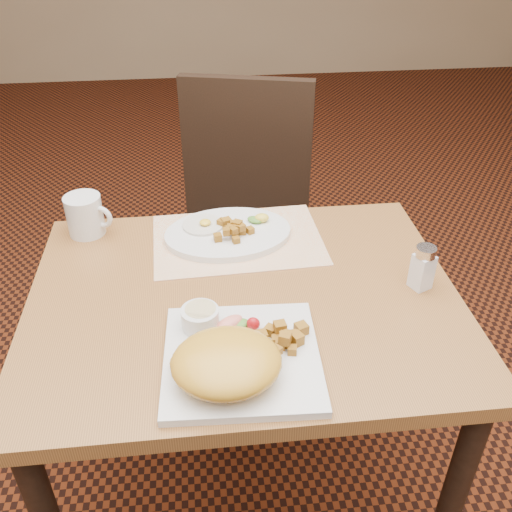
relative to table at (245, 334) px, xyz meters
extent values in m
plane|color=black|center=(0.00, 0.00, -0.64)|extent=(8.00, 8.00, 0.00)
cube|color=#9A622F|center=(0.00, 0.00, 0.09)|extent=(0.90, 0.70, 0.03)
cylinder|color=black|center=(-0.40, 0.30, -0.28)|extent=(0.05, 0.05, 0.71)
cylinder|color=black|center=(0.40, 0.30, -0.28)|extent=(0.05, 0.05, 0.71)
cube|color=black|center=(0.03, 0.58, -0.19)|extent=(0.51, 0.51, 0.05)
cylinder|color=black|center=(0.25, 0.71, -0.43)|extent=(0.04, 0.04, 0.42)
cylinder|color=black|center=(0.16, 0.36, -0.43)|extent=(0.04, 0.04, 0.42)
cylinder|color=black|center=(-0.10, 0.79, -0.43)|extent=(0.04, 0.04, 0.42)
cylinder|color=black|center=(-0.19, 0.45, -0.43)|extent=(0.04, 0.04, 0.42)
cube|color=black|center=(0.08, 0.77, 0.08)|extent=(0.42, 0.14, 0.50)
cube|color=white|center=(0.00, 0.21, 0.11)|extent=(0.41, 0.30, 0.00)
cube|color=silver|center=(-0.02, -0.19, 0.12)|extent=(0.29, 0.29, 0.02)
ellipsoid|color=gold|center=(-0.05, -0.24, 0.16)|extent=(0.19, 0.17, 0.07)
ellipsoid|color=gold|center=(-0.03, -0.26, 0.14)|extent=(0.08, 0.07, 0.03)
ellipsoid|color=gold|center=(-0.11, -0.21, 0.14)|extent=(0.08, 0.07, 0.03)
cylinder|color=silver|center=(-0.09, -0.11, 0.15)|extent=(0.07, 0.07, 0.04)
cylinder|color=beige|center=(-0.09, -0.10, 0.16)|extent=(0.06, 0.06, 0.01)
ellipsoid|color=#387223|center=(-0.02, -0.12, 0.13)|extent=(0.04, 0.03, 0.01)
ellipsoid|color=red|center=(0.01, -0.13, 0.14)|extent=(0.03, 0.03, 0.03)
ellipsoid|color=#F28C72|center=(-0.04, -0.12, 0.14)|extent=(0.07, 0.06, 0.02)
cylinder|color=white|center=(-0.08, 0.26, 0.13)|extent=(0.10, 0.10, 0.01)
ellipsoid|color=yellow|center=(-0.07, 0.25, 0.14)|extent=(0.03, 0.03, 0.01)
ellipsoid|color=#387223|center=(0.05, 0.26, 0.13)|extent=(0.05, 0.05, 0.01)
ellipsoid|color=yellow|center=(0.07, 0.26, 0.14)|extent=(0.04, 0.03, 0.02)
cube|color=white|center=(0.37, -0.01, 0.15)|extent=(0.05, 0.05, 0.08)
cylinder|color=silver|center=(0.37, -0.01, 0.20)|extent=(0.06, 0.06, 0.02)
cylinder|color=silver|center=(-0.36, 0.29, 0.16)|extent=(0.09, 0.09, 0.10)
torus|color=silver|center=(-0.32, 0.27, 0.16)|extent=(0.06, 0.03, 0.06)
cube|color=#A76F1B|center=(0.09, -0.15, 0.14)|extent=(0.03, 0.03, 0.02)
cube|color=#A76F1B|center=(0.06, -0.16, 0.13)|extent=(0.02, 0.02, 0.02)
cube|color=#A76F1B|center=(0.04, -0.17, 0.13)|extent=(0.02, 0.02, 0.02)
cube|color=#A76F1B|center=(0.06, -0.17, 0.13)|extent=(0.02, 0.02, 0.02)
cube|color=#A76F1B|center=(0.05, -0.18, 0.13)|extent=(0.02, 0.02, 0.02)
cube|color=#A76F1B|center=(0.05, -0.15, 0.15)|extent=(0.02, 0.02, 0.02)
cube|color=#A76F1B|center=(0.05, -0.17, 0.13)|extent=(0.02, 0.02, 0.02)
cube|color=#A76F1B|center=(0.07, -0.20, 0.13)|extent=(0.02, 0.02, 0.02)
cube|color=#A76F1B|center=(0.01, -0.16, 0.13)|extent=(0.03, 0.03, 0.02)
cube|color=#A76F1B|center=(0.06, -0.18, 0.13)|extent=(0.02, 0.02, 0.02)
cube|color=#A76F1B|center=(0.02, -0.16, 0.14)|extent=(0.02, 0.02, 0.02)
cube|color=#A76F1B|center=(0.06, -0.19, 0.15)|extent=(0.03, 0.03, 0.02)
cube|color=#A76F1B|center=(0.04, -0.21, 0.15)|extent=(0.02, 0.02, 0.02)
cube|color=#A76F1B|center=(0.08, -0.18, 0.14)|extent=(0.03, 0.03, 0.02)
cube|color=#A76F1B|center=(0.07, -0.17, 0.14)|extent=(0.02, 0.02, 0.02)
cube|color=#A76F1B|center=(0.04, -0.14, 0.13)|extent=(0.03, 0.03, 0.02)
cube|color=#A76F1B|center=(0.06, -0.18, 0.15)|extent=(0.02, 0.02, 0.02)
cube|color=#A76F1B|center=(0.00, 0.22, 0.14)|extent=(0.02, 0.02, 0.01)
cube|color=#A76F1B|center=(0.00, 0.21, 0.14)|extent=(0.02, 0.02, 0.02)
cube|color=#A76F1B|center=(0.00, 0.21, 0.15)|extent=(0.03, 0.03, 0.02)
cube|color=#A76F1B|center=(0.00, 0.21, 0.14)|extent=(0.03, 0.03, 0.02)
cube|color=#A76F1B|center=(-0.02, 0.22, 0.14)|extent=(0.02, 0.02, 0.02)
cube|color=#A76F1B|center=(0.01, 0.20, 0.15)|extent=(0.03, 0.03, 0.02)
cube|color=#A76F1B|center=(-0.01, 0.21, 0.15)|extent=(0.01, 0.02, 0.01)
cube|color=#A76F1B|center=(0.00, 0.21, 0.15)|extent=(0.02, 0.02, 0.01)
cube|color=#A76F1B|center=(0.03, 0.21, 0.14)|extent=(0.02, 0.02, 0.02)
cube|color=#A76F1B|center=(0.01, 0.21, 0.13)|extent=(0.02, 0.02, 0.01)
cube|color=#A76F1B|center=(-0.02, 0.25, 0.14)|extent=(0.03, 0.03, 0.02)
cube|color=#A76F1B|center=(-0.04, 0.19, 0.14)|extent=(0.02, 0.02, 0.02)
cube|color=#A76F1B|center=(0.00, 0.22, 0.14)|extent=(0.03, 0.02, 0.02)
cube|color=#A76F1B|center=(0.00, 0.21, 0.14)|extent=(0.02, 0.02, 0.01)
cube|color=#A76F1B|center=(0.00, 0.17, 0.14)|extent=(0.02, 0.02, 0.01)
cube|color=#A76F1B|center=(-0.01, 0.19, 0.15)|extent=(0.02, 0.02, 0.01)
cube|color=#A76F1B|center=(-0.02, 0.19, 0.15)|extent=(0.02, 0.02, 0.02)
cube|color=#A76F1B|center=(0.02, 0.21, 0.14)|extent=(0.02, 0.01, 0.02)
cube|color=#A76F1B|center=(0.00, 0.22, 0.15)|extent=(0.02, 0.02, 0.02)
cube|color=#A76F1B|center=(-0.03, 0.25, 0.14)|extent=(0.03, 0.03, 0.02)
cube|color=#A76F1B|center=(0.01, 0.22, 0.15)|extent=(0.02, 0.02, 0.01)
camera|label=1|loc=(-0.08, -0.94, 0.85)|focal=40.00mm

